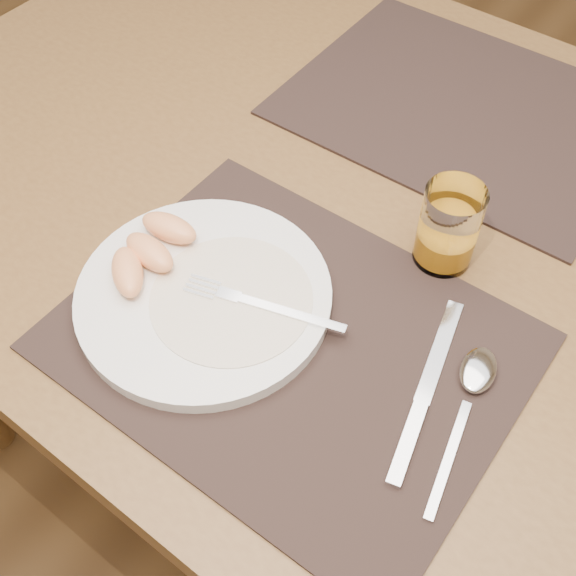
# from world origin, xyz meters

# --- Properties ---
(ground) EXTENTS (5.00, 5.00, 0.00)m
(ground) POSITION_xyz_m (0.00, 0.00, 0.00)
(ground) COLOR brown
(ground) RESTS_ON ground
(table) EXTENTS (1.40, 0.90, 0.75)m
(table) POSITION_xyz_m (0.00, 0.00, 0.67)
(table) COLOR brown
(table) RESTS_ON ground
(placemat_near) EXTENTS (0.45, 0.36, 0.00)m
(placemat_near) POSITION_xyz_m (0.02, -0.22, 0.75)
(placemat_near) COLOR black
(placemat_near) RESTS_ON table
(placemat_far) EXTENTS (0.46, 0.36, 0.00)m
(placemat_far) POSITION_xyz_m (-0.02, 0.22, 0.75)
(placemat_far) COLOR black
(placemat_far) RESTS_ON table
(plate) EXTENTS (0.27, 0.27, 0.02)m
(plate) POSITION_xyz_m (-0.09, -0.23, 0.76)
(plate) COLOR white
(plate) RESTS_ON placemat_near
(plate_dressing) EXTENTS (0.17, 0.17, 0.00)m
(plate_dressing) POSITION_xyz_m (-0.06, -0.22, 0.77)
(plate_dressing) COLOR white
(plate_dressing) RESTS_ON plate
(fork) EXTENTS (0.17, 0.07, 0.00)m
(fork) POSITION_xyz_m (-0.04, -0.22, 0.77)
(fork) COLOR silver
(fork) RESTS_ON plate
(knife) EXTENTS (0.07, 0.22, 0.01)m
(knife) POSITION_xyz_m (0.16, -0.20, 0.76)
(knife) COLOR silver
(knife) RESTS_ON placemat_near
(spoon) EXTENTS (0.06, 0.19, 0.01)m
(spoon) POSITION_xyz_m (0.19, -0.15, 0.76)
(spoon) COLOR silver
(spoon) RESTS_ON placemat_near
(juice_glass) EXTENTS (0.06, 0.06, 0.10)m
(juice_glass) POSITION_xyz_m (0.08, -0.03, 0.80)
(juice_glass) COLOR white
(juice_glass) RESTS_ON placemat_near
(grapefruit_wedges) EXTENTS (0.08, 0.13, 0.03)m
(grapefruit_wedges) POSITION_xyz_m (-0.16, -0.23, 0.78)
(grapefruit_wedges) COLOR #F8A465
(grapefruit_wedges) RESTS_ON plate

